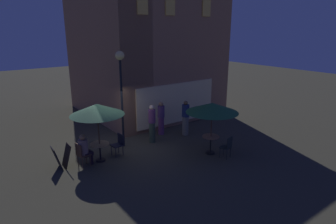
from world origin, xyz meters
The scene contains 15 objects.
ground_plane centered at (0.00, 0.00, 0.00)m, with size 60.00×60.00×0.00m, color #373529.
cafe_building centered at (3.18, 3.66, 4.17)m, with size 7.07×7.44×8.36m.
street_lamp_near_corner centered at (0.54, 0.51, 3.14)m, with size 0.38×0.38×4.18m.
menu_sandwich_board centered at (-2.32, 0.00, 0.45)m, with size 0.65×0.57×0.87m.
cafe_table_0 centered at (-0.92, -0.27, 0.53)m, with size 0.75×0.75×0.72m.
cafe_table_1 centered at (3.08, -2.35, 0.55)m, with size 0.71×0.71×0.77m.
patio_umbrella_0 centered at (-0.92, -0.27, 2.11)m, with size 2.06×2.06×2.33m.
patio_umbrella_1 centered at (3.08, -2.35, 1.98)m, with size 2.13×2.13×2.19m.
cafe_chair_0 centered at (-1.71, -0.39, 0.58)m, with size 0.48×0.48×0.96m.
cafe_chair_1 centered at (-0.06, -0.20, 0.53)m, with size 0.46×0.46×0.89m.
cafe_chair_2 centered at (3.29, -3.09, 0.55)m, with size 0.47×0.47×0.91m.
patron_seated_0 centered at (-1.57, -0.37, 0.73)m, with size 0.54×0.40×1.29m.
patron_standing_1 centered at (1.80, 0.12, 0.90)m, with size 0.32×0.32×1.77m.
patron_standing_2 centered at (3.66, -0.01, 0.86)m, with size 0.36×0.36×1.71m.
patron_standing_3 centered at (2.75, 0.75, 0.83)m, with size 0.34×0.34×1.65m.
Camera 1 is at (-5.01, -10.35, 5.08)m, focal length 31.04 mm.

